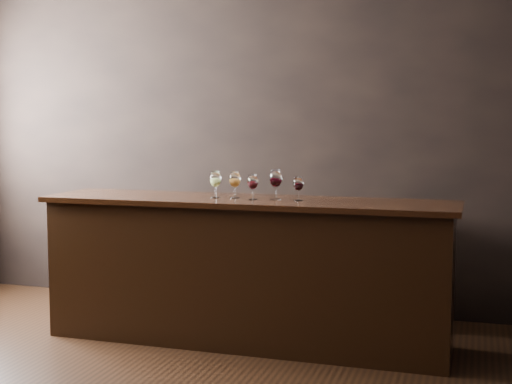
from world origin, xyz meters
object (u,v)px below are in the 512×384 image
(back_bar_shelf, at_px, (233,257))
(glass_red_b, at_px, (276,179))
(glass_white, at_px, (215,180))
(glass_red_c, at_px, (298,184))
(glass_amber, at_px, (235,180))
(bar_counter, at_px, (246,273))
(glass_red_a, at_px, (253,182))

(back_bar_shelf, height_order, glass_red_b, glass_red_b)
(glass_white, relative_size, glass_red_c, 1.15)
(back_bar_shelf, height_order, glass_amber, glass_amber)
(glass_white, distance_m, glass_red_b, 0.45)
(back_bar_shelf, distance_m, glass_white, 1.08)
(glass_red_b, bearing_deg, bar_counter, -173.49)
(glass_amber, bearing_deg, glass_white, -171.30)
(back_bar_shelf, bearing_deg, glass_red_b, -52.45)
(back_bar_shelf, xyz_separation_m, glass_amber, (0.29, -0.77, 0.72))
(glass_amber, xyz_separation_m, glass_red_a, (0.15, -0.06, -0.01))
(bar_counter, xyz_separation_m, glass_red_c, (0.38, 0.00, 0.66))
(bar_counter, distance_m, glass_red_c, 0.76)
(glass_red_c, bearing_deg, back_bar_shelf, 133.84)
(glass_white, xyz_separation_m, glass_red_a, (0.29, -0.04, -0.01))
(glass_white, relative_size, glass_red_b, 0.92)
(glass_red_b, bearing_deg, glass_red_c, -7.37)
(glass_red_b, bearing_deg, glass_red_a, -158.18)
(glass_red_a, height_order, glass_red_c, glass_red_a)
(back_bar_shelf, distance_m, glass_red_b, 1.22)
(glass_red_c, bearing_deg, glass_amber, 177.66)
(glass_white, bearing_deg, glass_amber, 8.70)
(glass_red_a, relative_size, glass_red_b, 0.85)
(bar_counter, xyz_separation_m, glass_red_b, (0.21, 0.02, 0.68))
(glass_white, relative_size, glass_amber, 1.01)
(bar_counter, height_order, glass_red_c, glass_red_c)
(glass_red_a, bearing_deg, glass_red_c, 6.92)
(glass_amber, bearing_deg, glass_red_a, -20.72)
(glass_amber, relative_size, glass_red_c, 1.14)
(bar_counter, bearing_deg, glass_amber, 167.08)
(back_bar_shelf, distance_m, glass_red_a, 1.18)
(bar_counter, relative_size, glass_red_b, 13.58)
(bar_counter, xyz_separation_m, glass_red_a, (0.06, -0.04, 0.66))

